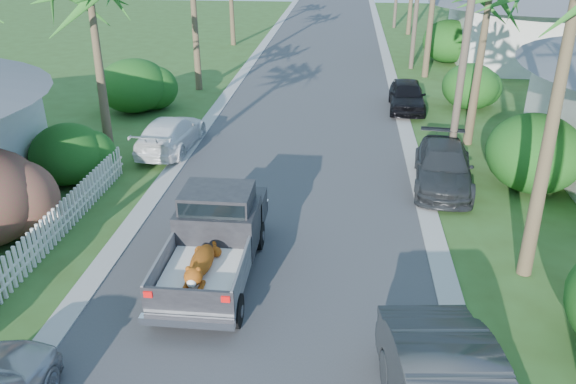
# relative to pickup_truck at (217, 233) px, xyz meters

# --- Properties ---
(road) EXTENTS (8.00, 100.00, 0.02)m
(road) POSITION_rel_pickup_truck_xyz_m (1.34, 19.69, -1.00)
(road) COLOR #38383A
(road) RESTS_ON ground
(curb_left) EXTENTS (0.60, 100.00, 0.06)m
(curb_left) POSITION_rel_pickup_truck_xyz_m (-2.96, 19.69, -0.98)
(curb_left) COLOR #A5A39E
(curb_left) RESTS_ON ground
(curb_right) EXTENTS (0.60, 100.00, 0.06)m
(curb_right) POSITION_rel_pickup_truck_xyz_m (5.64, 19.69, -0.98)
(curb_right) COLOR #A5A39E
(curb_right) RESTS_ON ground
(pickup_truck) EXTENTS (1.98, 5.12, 2.06)m
(pickup_truck) POSITION_rel_pickup_truck_xyz_m (0.00, 0.00, 0.00)
(pickup_truck) COLOR black
(pickup_truck) RESTS_ON ground
(parked_car_rm) EXTENTS (2.30, 4.66, 1.30)m
(parked_car_rm) POSITION_rel_pickup_truck_xyz_m (6.34, 5.67, -0.36)
(parked_car_rm) COLOR #2D2F32
(parked_car_rm) RESTS_ON ground
(parked_car_rf) EXTENTS (1.75, 4.04, 1.36)m
(parked_car_rf) POSITION_rel_pickup_truck_xyz_m (5.90, 14.11, -0.33)
(parked_car_rf) COLOR black
(parked_car_rf) RESTS_ON ground
(parked_car_lf) EXTENTS (1.98, 4.44, 1.27)m
(parked_car_lf) POSITION_rel_pickup_truck_xyz_m (-3.56, 7.97, -0.38)
(parked_car_lf) COLOR white
(parked_car_lf) RESTS_ON ground
(shrub_l_c) EXTENTS (2.40, 2.64, 2.00)m
(shrub_l_c) POSITION_rel_pickup_truck_xyz_m (-6.06, 4.69, -0.01)
(shrub_l_c) COLOR #184814
(shrub_l_c) RESTS_ON ground
(shrub_l_d) EXTENTS (3.20, 3.52, 2.40)m
(shrub_l_d) POSITION_rel_pickup_truck_xyz_m (-6.66, 12.69, 0.19)
(shrub_l_d) COLOR #184814
(shrub_l_d) RESTS_ON ground
(shrub_r_b) EXTENTS (3.00, 3.30, 2.50)m
(shrub_r_b) POSITION_rel_pickup_truck_xyz_m (9.14, 5.69, 0.24)
(shrub_r_b) COLOR #184814
(shrub_r_b) RESTS_ON ground
(shrub_r_c) EXTENTS (2.60, 2.86, 2.10)m
(shrub_r_c) POSITION_rel_pickup_truck_xyz_m (8.84, 14.69, 0.04)
(shrub_r_c) COLOR #184814
(shrub_r_c) RESTS_ON ground
(shrub_r_d) EXTENTS (3.20, 3.52, 2.60)m
(shrub_r_d) POSITION_rel_pickup_truck_xyz_m (9.34, 24.69, 0.29)
(shrub_r_d) COLOR #184814
(shrub_r_d) RESTS_ON ground
(picket_fence) EXTENTS (0.10, 11.00, 1.00)m
(picket_fence) POSITION_rel_pickup_truck_xyz_m (-4.66, 0.19, -0.51)
(picket_fence) COLOR white
(picket_fence) RESTS_ON ground
(house_right_far) EXTENTS (9.00, 8.00, 4.60)m
(house_right_far) POSITION_rel_pickup_truck_xyz_m (14.34, 24.69, 1.11)
(house_right_far) COLOR silver
(house_right_far) RESTS_ON ground
(utility_pole_b) EXTENTS (1.60, 0.26, 9.00)m
(utility_pole_b) POSITION_rel_pickup_truck_xyz_m (6.94, 7.69, 3.59)
(utility_pole_b) COLOR brown
(utility_pole_b) RESTS_ON ground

